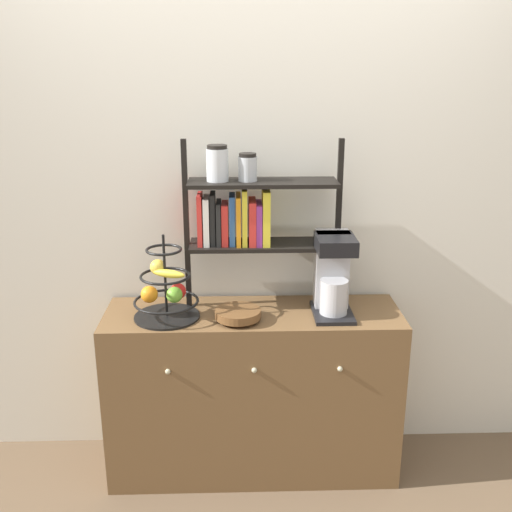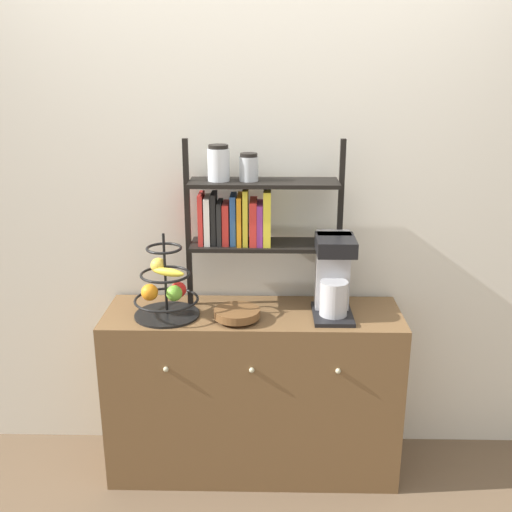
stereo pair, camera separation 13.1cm
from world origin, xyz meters
name	(u,v)px [view 2 (the right image)]	position (x,y,z in m)	size (l,w,h in m)	color
ground_plane	(252,492)	(0.00, 0.00, 0.00)	(12.00, 12.00, 0.00)	brown
wall_back	(254,198)	(0.00, 0.46, 1.30)	(7.00, 0.05, 2.60)	silver
sideboard	(253,391)	(0.00, 0.21, 0.41)	(1.36, 0.43, 0.82)	brown
coffee_maker	(333,274)	(0.36, 0.20, 1.01)	(0.18, 0.26, 0.37)	black
fruit_stand	(166,290)	(-0.39, 0.16, 0.95)	(0.29, 0.29, 0.39)	black
wooden_bowl	(237,314)	(-0.07, 0.12, 0.85)	(0.20, 0.20, 0.05)	brown
shelf_hutch	(245,211)	(-0.04, 0.30, 1.27)	(0.71, 0.20, 0.77)	black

